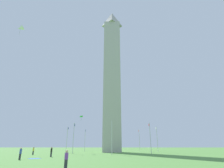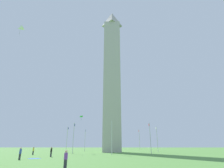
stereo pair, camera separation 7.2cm
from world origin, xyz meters
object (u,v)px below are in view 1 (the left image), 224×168
Objects in this scene: person_yellow_shirt at (33,151)px; person_purple_shirt at (66,160)px; flagpole_se at (74,136)px; flagpole_w at (157,138)px; flagpole_n at (112,139)px; person_black_shirt at (51,152)px; flagpole_ne at (85,139)px; flagpole_sw at (150,136)px; flagpole_e at (67,138)px; flagpole_nw at (139,139)px; flagpole_s at (112,136)px; person_blue_shirt at (20,153)px; kite_green_diamond at (81,117)px; obelisk_monument at (112,73)px; kite_white_delta at (21,28)px; picnic_blanket_near_first_person at (34,159)px.

person_yellow_shirt is 29.20m from person_purple_shirt.
flagpole_se is 26.11m from flagpole_w.
flagpole_n reaches higher than person_black_shirt.
flagpole_sw is (-19.99, -19.99, 0.00)m from flagpole_ne.
flagpole_e is at bearing 10.98° from person_yellow_shirt.
flagpole_sw is 1.00× the size of flagpole_nw.
flagpole_sw is 34.05m from person_purple_shirt.
flagpole_s is 4.41× the size of person_blue_shirt.
kite_green_diamond reaches higher than flagpole_nw.
obelisk_monument reaches higher than flagpole_nw.
flagpole_n is at bearing 45.00° from flagpole_w.
flagpole_e is 4.40× the size of person_black_shirt.
flagpole_ne and flagpole_nw have the same top height.
flagpole_e is at bearing 65.67° from person_black_shirt.
flagpole_n is at bearing 22.50° from flagpole_sw.
obelisk_monument is 6.82× the size of flagpole_e.
flagpole_ne reaches higher than person_purple_shirt.
person_purple_shirt is at bearing -165.96° from flagpole_e.
flagpole_w is 4.76× the size of person_purple_shirt.
person_purple_shirt is at bearing 174.53° from obelisk_monument.
flagpole_n is at bearing -21.70° from kite_white_delta.
person_black_shirt is at bearing -44.64° from kite_white_delta.
flagpole_w is 4.40× the size of person_black_shirt.
flagpole_sw is at bearing -54.84° from person_yellow_shirt.
person_blue_shirt is 1.30× the size of kite_green_diamond.
flagpole_sw is at bearing -135.00° from flagpole_ne.
person_black_shirt is (-33.18, 1.08, -3.35)m from flagpole_ne.
person_blue_shirt is at bearing 155.39° from obelisk_monument.
person_black_shirt is (-33.18, 21.07, -3.35)m from flagpole_nw.
flagpole_ne is 33.37m from person_black_shirt.
flagpole_sw is 4.76× the size of person_purple_shirt.
flagpole_w is at bearing -157.50° from flagpole_nw.
flagpole_s is 18.60m from picnic_blanket_near_first_person.
picnic_blanket_near_first_person is at bearing 172.06° from kite_green_diamond.
flagpole_s is (-14.13, -14.13, 0.00)m from flagpole_e.
person_blue_shirt is 0.96× the size of picnic_blanket_near_first_person.
flagpole_sw is 19.99m from flagpole_nw.
flagpole_nw is 37.66m from person_yellow_shirt.
flagpole_s reaches higher than person_black_shirt.
person_black_shirt is (-37.32, 11.08, -3.35)m from flagpole_n.
person_black_shirt is 0.77× the size of kite_white_delta.
flagpole_se reaches higher than person_black_shirt.
flagpole_w is (-14.13, -14.13, 0.00)m from flagpole_n.
flagpole_ne is 1.00× the size of flagpole_se.
flagpole_sw and flagpole_w have the same top height.
person_purple_shirt is (-30.89, -6.08, -3.42)m from flagpole_se.
flagpole_w is at bearing 10.77° from person_black_shirt.
kite_green_diamond reaches higher than flagpole_n.
person_blue_shirt is at bearing 174.85° from flagpole_ne.
flagpole_s and flagpole_nw have the same top height.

